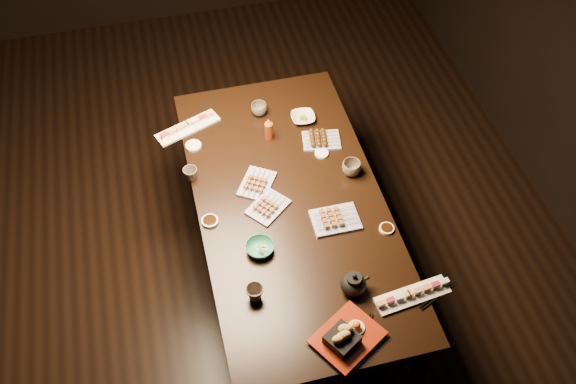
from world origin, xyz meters
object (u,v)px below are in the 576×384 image
object	(u,v)px
sushi_platter_near	(413,294)
condiment_bottle	(269,129)
teacup_far_left	(191,174)
teapot	(354,282)
teacup_mid_right	(351,168)
teacup_far_right	(259,109)
yakitori_plate_left	(257,181)
yakitori_plate_center	(268,205)
edamame_bowl_green	(260,248)
edamame_bowl_cream	(303,118)
sushi_platter_far	(187,126)
yakitori_plate_right	(336,217)
tempura_tray	(348,333)
dining_table	(290,247)
teacup_near_left	(255,293)

from	to	relation	value
sushi_platter_near	condiment_bottle	bearing A→B (deg)	102.80
teacup_far_left	teapot	size ratio (longest dim) A/B	0.53
sushi_platter_near	teacup_mid_right	size ratio (longest dim) A/B	3.52
teacup_mid_right	teacup_far_right	distance (m)	0.64
yakitori_plate_left	teapot	xyz separation A→B (m)	(0.28, -0.69, 0.03)
yakitori_plate_center	teacup_far_right	xyz separation A→B (m)	(0.10, 0.65, 0.01)
yakitori_plate_center	teacup_mid_right	distance (m)	0.47
edamame_bowl_green	edamame_bowl_cream	bearing A→B (deg)	62.29
sushi_platter_far	condiment_bottle	xyz separation A→B (m)	(0.41, -0.17, 0.05)
yakitori_plate_right	edamame_bowl_cream	world-z (taller)	yakitori_plate_right
tempura_tray	teacup_mid_right	size ratio (longest dim) A/B	2.80
dining_table	sushi_platter_far	distance (m)	0.85
yakitori_plate_left	teacup_mid_right	world-z (taller)	teacup_mid_right
sushi_platter_near	dining_table	bearing A→B (deg)	114.43
dining_table	condiment_bottle	bearing A→B (deg)	76.64
yakitori_plate_right	teacup_mid_right	bearing A→B (deg)	59.42
teacup_near_left	teacup_far_left	distance (m)	0.77
dining_table	sushi_platter_near	distance (m)	0.84
yakitori_plate_right	sushi_platter_near	bearing A→B (deg)	-65.97
yakitori_plate_right	teapot	size ratio (longest dim) A/B	1.65
teapot	sushi_platter_near	bearing A→B (deg)	-28.38
yakitori_plate_right	teacup_mid_right	xyz separation A→B (m)	(0.16, 0.27, 0.01)
tempura_tray	teacup_far_left	distance (m)	1.15
dining_table	teacup_far_right	world-z (taller)	teacup_far_right
tempura_tray	teacup_far_right	size ratio (longest dim) A/B	3.08
teacup_mid_right	teapot	size ratio (longest dim) A/B	0.71
dining_table	condiment_bottle	distance (m)	0.63
sushi_platter_far	teacup_far_left	xyz separation A→B (m)	(-0.04, -0.36, 0.01)
sushi_platter_far	teacup_far_left	distance (m)	0.36
sushi_platter_far	yakitori_plate_left	world-z (taller)	yakitori_plate_left
sushi_platter_near	condiment_bottle	distance (m)	1.16
yakitori_plate_center	teacup_near_left	distance (m)	0.50
sushi_platter_near	condiment_bottle	world-z (taller)	condiment_bottle
yakitori_plate_center	yakitori_plate_left	distance (m)	0.16
sushi_platter_far	edamame_bowl_green	distance (m)	0.89
edamame_bowl_cream	teacup_mid_right	world-z (taller)	teacup_mid_right
edamame_bowl_green	tempura_tray	world-z (taller)	tempura_tray
sushi_platter_far	condiment_bottle	bearing A→B (deg)	135.39
yakitori_plate_right	teacup_far_left	distance (m)	0.76
teacup_far_left	condiment_bottle	bearing A→B (deg)	22.55
edamame_bowl_cream	dining_table	bearing A→B (deg)	-110.90
sushi_platter_far	teapot	size ratio (longest dim) A/B	2.63
teacup_mid_right	teacup_far_left	world-z (taller)	teacup_mid_right
yakitori_plate_center	tempura_tray	size ratio (longest dim) A/B	0.73
sushi_platter_near	sushi_platter_far	world-z (taller)	sushi_platter_far
teacup_near_left	sushi_platter_near	bearing A→B (deg)	-13.43
edamame_bowl_green	teapot	xyz separation A→B (m)	(0.35, -0.30, 0.04)
dining_table	teacup_far_left	world-z (taller)	teacup_far_left
dining_table	teacup_mid_right	bearing A→B (deg)	4.12
yakitori_plate_left	condiment_bottle	xyz separation A→B (m)	(0.13, 0.31, 0.04)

